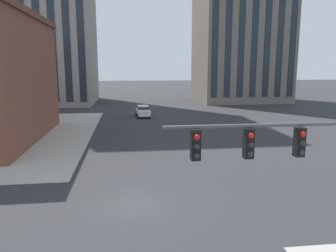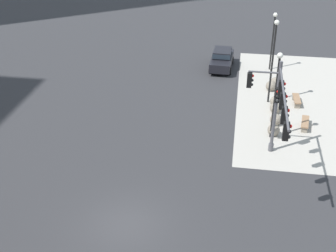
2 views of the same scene
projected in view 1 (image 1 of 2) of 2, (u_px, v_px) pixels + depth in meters
name	position (u px, v px, depth m)	size (l,w,h in m)	color
ground_plane	(133.00, 205.00, 17.37)	(320.00, 320.00, 0.00)	#2D2D30
traffic_signal_main	(333.00, 165.00, 10.43)	(7.63, 2.09, 5.95)	#4C4C51
car_main_northbound_far	(143.00, 111.00, 47.74)	(2.10, 4.50, 1.68)	silver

